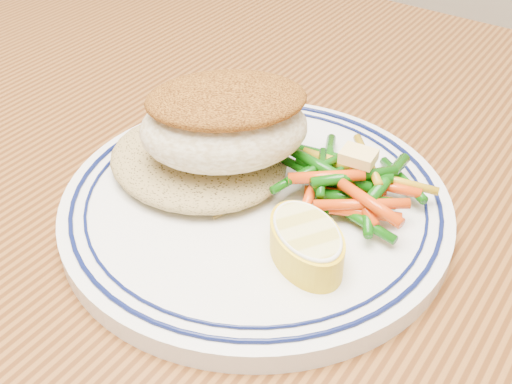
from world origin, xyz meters
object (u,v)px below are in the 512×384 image
object	(u,v)px
rice_pilaf	(198,156)
lemon_wedge	(306,242)
dining_table	(228,344)
vegetable_pile	(348,182)
plate	(256,204)
fish_fillet	(225,121)

from	to	relation	value
rice_pilaf	lemon_wedge	bearing A→B (deg)	-17.51
dining_table	vegetable_pile	bearing A→B (deg)	57.20
plate	rice_pilaf	xyz separation A→B (m)	(-0.05, 0.00, 0.02)
fish_fillet	dining_table	bearing A→B (deg)	-55.30
fish_fillet	vegetable_pile	bearing A→B (deg)	19.52
fish_fillet	vegetable_pile	size ratio (longest dim) A/B	1.23
fish_fillet	lemon_wedge	xyz separation A→B (m)	(0.09, -0.04, -0.03)
plate	vegetable_pile	distance (m)	0.06
rice_pilaf	lemon_wedge	size ratio (longest dim) A/B	1.66
vegetable_pile	lemon_wedge	distance (m)	0.07
plate	fish_fillet	bearing A→B (deg)	168.01
dining_table	vegetable_pile	distance (m)	0.15
dining_table	rice_pilaf	bearing A→B (deg)	141.80
plate	lemon_wedge	distance (m)	0.07
plate	lemon_wedge	world-z (taller)	lemon_wedge
plate	vegetable_pile	size ratio (longest dim) A/B	2.36
dining_table	plate	world-z (taller)	plate
plate	rice_pilaf	bearing A→B (deg)	176.84
plate	fish_fillet	size ratio (longest dim) A/B	1.92
dining_table	rice_pilaf	size ratio (longest dim) A/B	11.51
plate	vegetable_pile	xyz separation A→B (m)	(0.05, 0.03, 0.02)
dining_table	rice_pilaf	world-z (taller)	rice_pilaf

